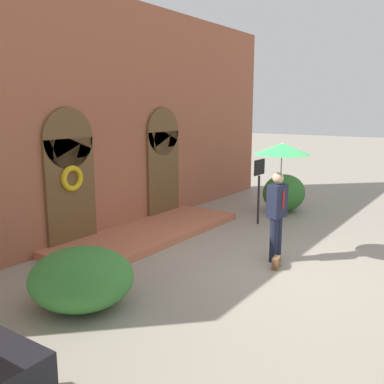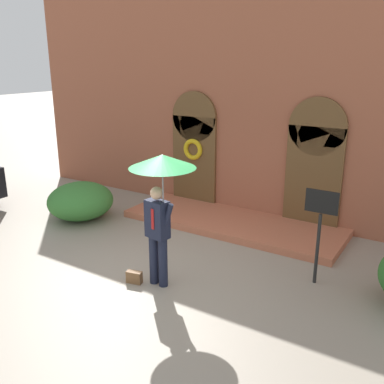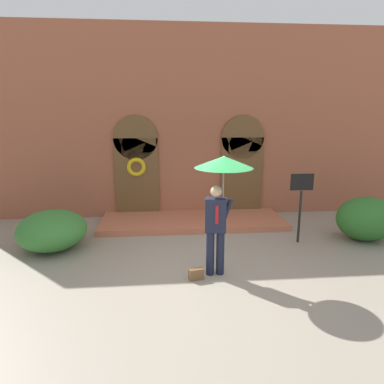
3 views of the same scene
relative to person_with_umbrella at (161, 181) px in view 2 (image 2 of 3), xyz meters
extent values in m
plane|color=gray|center=(-0.27, 0.11, -1.91)|extent=(80.00, 80.00, 0.00)
cube|color=#9E563D|center=(-0.27, 4.31, 0.89)|extent=(14.00, 0.50, 5.60)
cube|color=brown|center=(-1.87, 4.02, -0.71)|extent=(1.30, 0.08, 2.40)
cylinder|color=brown|center=(-1.87, 4.02, 0.49)|extent=(1.30, 0.08, 1.30)
cube|color=brown|center=(1.33, 4.02, -0.71)|extent=(1.30, 0.08, 2.40)
cylinder|color=brown|center=(1.33, 4.02, 0.49)|extent=(1.30, 0.08, 1.30)
torus|color=gold|center=(-1.87, 3.95, -0.36)|extent=(0.56, 0.12, 0.56)
cube|color=#B56346|center=(-0.27, 3.16, -1.83)|extent=(5.20, 1.80, 0.16)
cylinder|color=#191E33|center=(-0.20, 0.00, -1.46)|extent=(0.16, 0.16, 0.90)
cylinder|color=#191E33|center=(0.00, 0.00, -1.46)|extent=(0.16, 0.16, 0.90)
cube|color=#191E33|center=(-0.10, 0.00, -0.68)|extent=(0.43, 0.30, 0.66)
cube|color=#A51919|center=(-0.10, -0.13, -0.64)|extent=(0.06, 0.02, 0.36)
sphere|color=tan|center=(-0.10, 0.00, -0.22)|extent=(0.22, 0.22, 0.22)
cylinder|color=#191E33|center=(0.12, 0.00, -0.58)|extent=(0.22, 0.09, 0.46)
cylinder|color=gray|center=(0.03, 0.00, -0.26)|extent=(0.02, 0.02, 0.98)
cone|color=#1E7538|center=(0.03, 0.00, 0.34)|extent=(1.10, 1.10, 0.22)
cone|color=white|center=(0.03, 0.00, 0.35)|extent=(0.61, 0.61, 0.20)
cube|color=brown|center=(-0.49, -0.20, -1.80)|extent=(0.30, 0.18, 0.22)
cylinder|color=black|center=(2.22, 1.53, -1.26)|extent=(0.06, 0.06, 1.30)
cube|color=black|center=(2.22, 1.53, -0.39)|extent=(0.56, 0.03, 0.40)
ellipsoid|color=#387A33|center=(-3.70, 1.62, -1.46)|extent=(1.58, 1.63, 0.91)
camera|label=1|loc=(-7.82, -3.33, 1.13)|focal=40.00mm
camera|label=2|loc=(4.01, -5.40, 1.90)|focal=40.00mm
camera|label=3|loc=(-1.10, -6.21, 1.25)|focal=32.00mm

